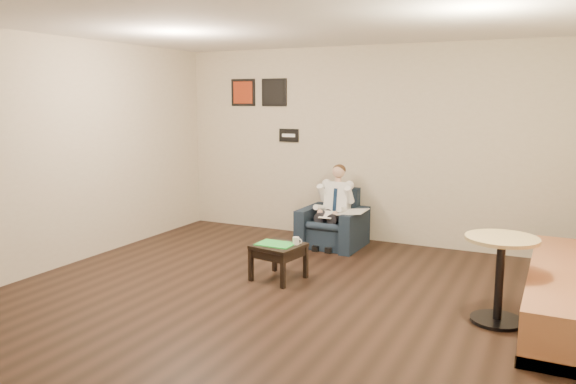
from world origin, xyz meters
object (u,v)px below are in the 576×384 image
at_px(coffee_mug, 296,241).
at_px(cafe_table, 499,280).
at_px(armchair, 333,218).
at_px(side_table, 279,262).
at_px(banquette, 567,246).
at_px(seated_man, 330,209).
at_px(smartphone, 289,242).
at_px(green_folder, 276,244).

height_order(coffee_mug, cafe_table, cafe_table).
distance_m(armchair, side_table, 1.66).
bearing_deg(banquette, seated_man, 155.81).
bearing_deg(seated_man, smartphone, -86.45).
distance_m(seated_man, smartphone, 1.41).
bearing_deg(coffee_mug, seated_man, 96.70).
bearing_deg(green_folder, armchair, 88.55).
bearing_deg(green_folder, smartphone, 56.83).
relative_size(banquette, cafe_table, 3.28).
xyz_separation_m(seated_man, coffee_mug, (0.17, -1.46, -0.09)).
height_order(seated_man, cafe_table, seated_man).
distance_m(seated_man, cafe_table, 2.97).
distance_m(side_table, banquette, 2.99).
height_order(armchair, coffee_mug, armchair).
xyz_separation_m(seated_man, banquette, (2.93, -1.32, 0.14)).
relative_size(green_folder, cafe_table, 0.51).
relative_size(armchair, cafe_table, 1.01).
height_order(armchair, cafe_table, cafe_table).
distance_m(coffee_mug, smartphone, 0.13).
relative_size(side_table, smartphone, 3.93).
bearing_deg(banquette, side_table, -175.66).
bearing_deg(cafe_table, coffee_mug, 172.40).
relative_size(smartphone, cafe_table, 0.16).
bearing_deg(armchair, smartphone, -86.69).
height_order(seated_man, smartphone, seated_man).
xyz_separation_m(seated_man, cafe_table, (2.39, -1.75, -0.14)).
bearing_deg(cafe_table, smartphone, 171.42).
height_order(banquette, cafe_table, banquette).
height_order(green_folder, smartphone, green_folder).
relative_size(side_table, banquette, 0.19).
bearing_deg(banquette, smartphone, -178.30).
relative_size(coffee_mug, cafe_table, 0.11).
bearing_deg(seated_man, coffee_mug, -82.16).
bearing_deg(smartphone, cafe_table, 10.63).
bearing_deg(smartphone, banquette, 20.91).
height_order(smartphone, cafe_table, cafe_table).
height_order(side_table, smartphone, smartphone).
distance_m(smartphone, banquette, 2.89).
bearing_deg(coffee_mug, banquette, 2.92).
height_order(armchair, side_table, armchair).
height_order(smartphone, banquette, banquette).
distance_m(seated_man, banquette, 3.22).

